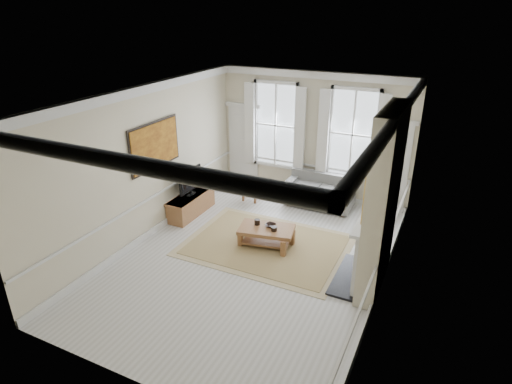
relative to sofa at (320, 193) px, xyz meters
The scene contains 23 objects.
floor 3.16m from the sofa, 97.82° to the right, with size 7.20×7.20×0.00m, color #B7B5AD.
ceiling 4.37m from the sofa, 97.82° to the right, with size 7.20×7.20×0.00m, color white.
back_wall 1.50m from the sofa, 131.03° to the left, with size 5.20×5.20×0.00m, color beige.
left_wall 4.54m from the sofa, 134.23° to the right, with size 7.20×7.20×0.00m, color beige.
right_wall 4.03m from the sofa, 55.05° to the right, with size 7.20×7.20×0.00m, color beige.
window_left 2.18m from the sofa, 163.38° to the left, with size 1.26×0.20×2.20m, color #B2BCC6, non-canonical shape.
window_right 1.73m from the sofa, 35.29° to the left, with size 1.26×0.20×2.20m, color #B2BCC6, non-canonical shape.
door_left 2.64m from the sofa, 169.68° to the left, with size 0.90×0.08×2.30m, color silver.
door_right 1.86m from the sofa, 15.53° to the left, with size 0.90×0.08×2.30m, color silver.
painting 4.44m from the sofa, 136.76° to the right, with size 0.05×1.66×1.06m, color #C58321.
chimney_breast 3.78m from the sofa, 55.52° to the right, with size 0.35×1.70×3.38m, color beige.
hearth 3.32m from the sofa, 61.60° to the right, with size 0.55×1.50×0.05m, color black.
fireplace 3.43m from the sofa, 58.65° to the right, with size 0.21×1.45×1.33m.
mirror 3.81m from the sofa, 58.50° to the right, with size 0.06×1.26×1.06m, color gold.
sofa is the anchor object (origin of this frame).
side_table 1.82m from the sofa, 165.30° to the right, with size 0.50×0.50×0.53m.
rug 2.56m from the sofa, 99.20° to the right, with size 3.50×2.60×0.02m, color tan.
coffee_table 2.54m from the sofa, 99.20° to the right, with size 1.29×0.91×0.44m.
ceramic_pot_a 2.55m from the sofa, 104.95° to the right, with size 0.12×0.12×0.12m, color black.
ceramic_pot_b 2.57m from the sofa, 94.61° to the right, with size 0.13×0.13×0.09m, color black.
bowl 2.44m from the sofa, 98.42° to the right, with size 0.23×0.23×0.06m, color black.
tv_stand 3.36m from the sofa, 145.56° to the right, with size 0.48×1.50×0.53m, color brown.
tv 3.39m from the sofa, 145.34° to the right, with size 0.08×0.90×0.68m.
Camera 1 is at (3.36, -6.89, 4.89)m, focal length 30.00 mm.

